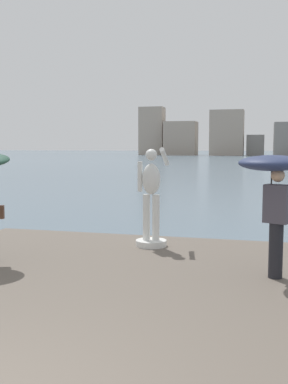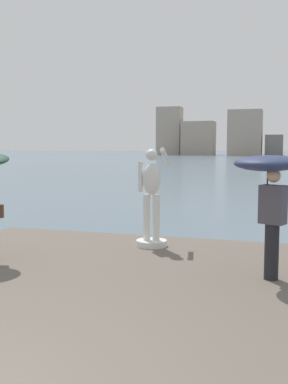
# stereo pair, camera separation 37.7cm
# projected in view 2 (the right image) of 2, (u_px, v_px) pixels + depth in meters

# --- Properties ---
(ground_plane) EXTENTS (400.00, 400.00, 0.00)m
(ground_plane) POSITION_uv_depth(u_px,v_px,m) (252.00, 173.00, 41.52)
(ground_plane) COLOR slate
(pier) EXTENTS (7.95, 10.59, 0.40)m
(pier) POSITION_uv_depth(u_px,v_px,m) (49.00, 333.00, 5.61)
(pier) COLOR #60564C
(pier) RESTS_ON ground
(statue_white_figure) EXTENTS (0.64, 0.88, 2.05)m
(statue_white_figure) POSITION_uv_depth(u_px,v_px,m) (152.00, 204.00, 9.49)
(statue_white_figure) COLOR silver
(statue_white_figure) RESTS_ON pier
(onlooker_right) EXTENTS (1.38, 1.38, 1.95)m
(onlooker_right) POSITION_uv_depth(u_px,v_px,m) (269.00, 180.00, 7.11)
(onlooker_right) COLOR black
(onlooker_right) RESTS_ON pier
(distant_skyline) EXTENTS (64.97, 10.58, 13.86)m
(distant_skyline) POSITION_uv_depth(u_px,v_px,m) (286.00, 134.00, 117.54)
(distant_skyline) COLOR #A89989
(distant_skyline) RESTS_ON ground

